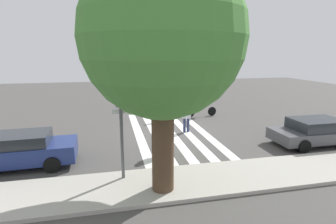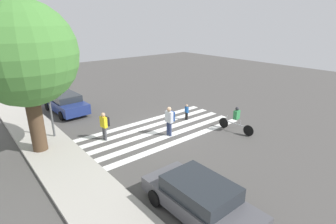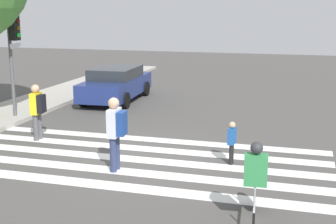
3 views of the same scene
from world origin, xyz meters
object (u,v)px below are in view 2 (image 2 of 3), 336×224
Objects in this scene: street_tree at (24,55)px; car_parked_silver_sedan at (200,198)px; traffic_light at (51,94)px; pedestrian_adult_yellow_jacket at (187,111)px; car_parked_far_curb at (65,103)px; pedestrian_adult_tall_backpack at (170,119)px; pedestrian_adult_blue_shirt at (104,124)px; cyclist_near_curb at (236,119)px.

street_tree is 10.09m from car_parked_silver_sedan.
traffic_light is at bearing 10.35° from car_parked_silver_sedan.
car_parked_far_curb is (6.88, 5.89, 0.12)m from pedestrian_adult_yellow_jacket.
pedestrian_adult_tall_backpack is at bearing -126.89° from traffic_light.
pedestrian_adult_tall_backpack reaches higher than pedestrian_adult_blue_shirt.
traffic_light is 0.83× the size of car_parked_far_curb.
car_parked_silver_sedan is at bearing 112.97° from cyclist_near_curb.
pedestrian_adult_tall_backpack reaches higher than pedestrian_adult_yellow_jacket.
pedestrian_adult_tall_backpack reaches higher than car_parked_silver_sedan.
car_parked_far_curb is at bearing -127.23° from pedestrian_adult_yellow_jacket.
traffic_light is 10.21m from car_parked_silver_sedan.
car_parked_silver_sedan is at bearing -169.85° from traffic_light.
street_tree is at bearing 64.02° from pedestrian_adult_tall_backpack.
traffic_light is at bearing -44.34° from street_tree.
street_tree is at bearing 135.66° from traffic_light.
traffic_light is 2.12× the size of pedestrian_adult_tall_backpack.
traffic_light reaches higher than pedestrian_adult_yellow_jacket.
cyclist_near_curb is (-2.19, -3.49, -0.19)m from pedestrian_adult_tall_backpack.
street_tree is 4.54× the size of pedestrian_adult_blue_shirt.
traffic_light is 0.85× the size of car_parked_silver_sedan.
traffic_light is 3.48× the size of pedestrian_adult_yellow_jacket.
pedestrian_adult_yellow_jacket is 0.24× the size of car_parked_far_curb.
car_parked_silver_sedan reaches higher than pedestrian_adult_yellow_jacket.
pedestrian_adult_blue_shirt is (1.91, 3.25, -0.07)m from pedestrian_adult_tall_backpack.
pedestrian_adult_tall_backpack is 4.13m from cyclist_near_curb.
car_parked_silver_sedan is (-5.87, 3.56, -0.35)m from pedestrian_adult_tall_backpack.
street_tree is 10.27m from pedestrian_adult_yellow_jacket.
cyclist_near_curb reaches higher than car_parked_silver_sedan.
cyclist_near_curb is 0.54× the size of car_parked_silver_sedan.
street_tree reaches higher than pedestrian_adult_tall_backpack.
pedestrian_adult_blue_shirt is at bearing 178.16° from car_parked_far_curb.
traffic_light is 0.50× the size of street_tree.
car_parked_far_curb is at bearing -31.13° from street_tree.
pedestrian_adult_blue_shirt is at bearing -84.14° from pedestrian_adult_yellow_jacket.
traffic_light reaches higher than pedestrian_adult_blue_shirt.
pedestrian_adult_tall_backpack is 2.91m from pedestrian_adult_yellow_jacket.
traffic_light is 1.58× the size of cyclist_near_curb.
street_tree reaches higher than car_parked_far_curb.
cyclist_near_curb is 0.52× the size of car_parked_far_curb.
car_parked_silver_sedan is at bearing -160.76° from street_tree.
pedestrian_adult_blue_shirt reaches higher than car_parked_silver_sedan.
pedestrian_adult_tall_backpack is at bearing -51.94° from pedestrian_adult_yellow_jacket.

